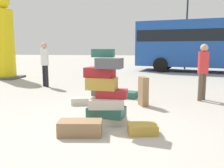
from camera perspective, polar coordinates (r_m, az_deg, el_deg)
name	(u,v)px	position (r m, az deg, el deg)	size (l,w,h in m)	color
ground_plane	(97,129)	(4.71, -3.48, -10.56)	(80.00, 80.00, 0.00)	#ADA89E
suitcase_tower	(106,94)	(4.88, -1.48, -2.31)	(0.91, 0.73, 1.52)	beige
suitcase_tan_white_trunk	(142,129)	(4.46, 7.26, -10.55)	(0.52, 0.36, 0.18)	#B28C33
suitcase_charcoal_upright_blue	(99,99)	(5.83, -3.09, -3.60)	(0.28, 0.32, 0.62)	#4C4C51
suitcase_brown_foreground_far	(80,128)	(4.38, -7.58, -10.31)	(0.77, 0.37, 0.27)	olive
suitcase_cream_right_side	(83,101)	(6.64, -7.03, -4.01)	(0.62, 0.29, 0.19)	beige
suitcase_teal_foreground_near	(128,95)	(7.45, 3.86, -2.53)	(0.54, 0.41, 0.19)	#26594C
suitcase_brown_left_side	(143,91)	(6.43, 7.46, -1.77)	(0.17, 0.35, 0.77)	olive
person_bearded_onlooker	(45,61)	(9.77, -15.72, 5.38)	(0.30, 0.30, 1.72)	black
person_tourist_with_camera	(203,67)	(7.43, 20.89, 3.77)	(0.30, 0.30, 1.65)	brown
yellow_dummy_statue	(4,41)	(13.05, -24.38, 9.25)	(1.40, 1.40, 4.11)	yellow
parked_bus	(216,42)	(16.10, 23.48, 9.10)	(9.80, 4.85, 3.15)	#1E4CA5
lamp_post	(187,12)	(17.72, 17.50, 16.09)	(0.36, 0.36, 5.98)	#333338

